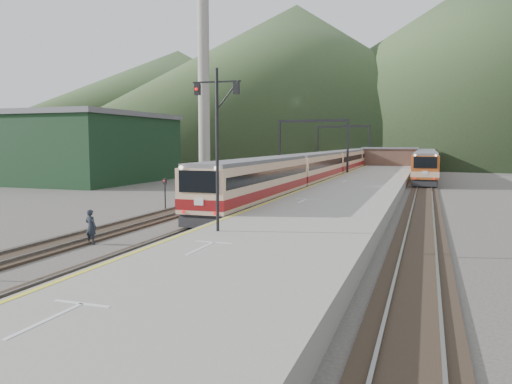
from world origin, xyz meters
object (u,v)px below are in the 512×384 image
at_px(main_train, 332,165).
at_px(worker, 91,227).
at_px(second_train, 426,161).
at_px(signal_mast, 217,133).

xyz_separation_m(main_train, worker, (-3.67, -44.06, -1.14)).
distance_m(second_train, signal_mast, 65.81).
distance_m(signal_mast, worker, 8.01).
bearing_deg(main_train, worker, -94.77).
relative_size(main_train, signal_mast, 11.03).
height_order(main_train, second_train, same).
distance_m(main_train, signal_mast, 44.04).
relative_size(main_train, worker, 46.18).
bearing_deg(worker, second_train, -96.55).
height_order(main_train, signal_mast, signal_mast).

